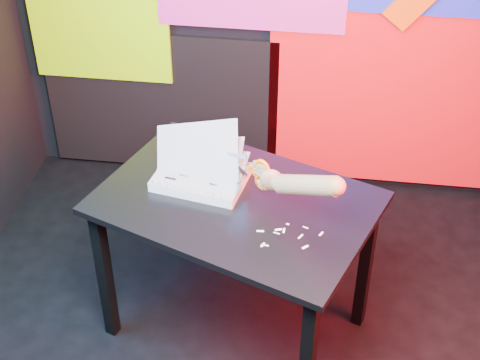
# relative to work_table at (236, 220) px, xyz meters

# --- Properties ---
(room) EXTENTS (3.01, 3.01, 2.71)m
(room) POSITION_rel_work_table_xyz_m (0.17, -0.32, 0.70)
(room) COLOR black
(room) RESTS_ON ground
(backdrop) EXTENTS (2.88, 0.05, 2.08)m
(backdrop) POSITION_rel_work_table_xyz_m (0.23, 1.15, 0.31)
(backdrop) COLOR red
(backdrop) RESTS_ON ground
(work_table) EXTENTS (1.27, 1.06, 0.75)m
(work_table) POSITION_rel_work_table_xyz_m (0.00, 0.00, 0.00)
(work_table) COLOR black
(work_table) RESTS_ON ground
(printout_stack) EXTENTS (0.41, 0.33, 0.28)m
(printout_stack) POSITION_rel_work_table_xyz_m (-0.16, 0.11, 0.13)
(printout_stack) COLOR beige
(printout_stack) RESTS_ON work_table
(scissors) EXTENTS (0.21, 0.15, 0.14)m
(scissors) POSITION_rel_work_table_xyz_m (0.09, 0.02, 0.23)
(scissors) COLOR #A7B2D0
(scissors) RESTS_ON printout_stack
(hand_forearm) EXTENTS (0.35, 0.27, 0.21)m
(hand_forearm) POSITION_rel_work_table_xyz_m (0.26, -0.10, 0.29)
(hand_forearm) COLOR #90603D
(hand_forearm) RESTS_ON work_table
(paper_clippings) EXTENTS (0.25, 0.15, 0.00)m
(paper_clippings) POSITION_rel_work_table_xyz_m (0.22, -0.19, 0.10)
(paper_clippings) COLOR white
(paper_clippings) RESTS_ON work_table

